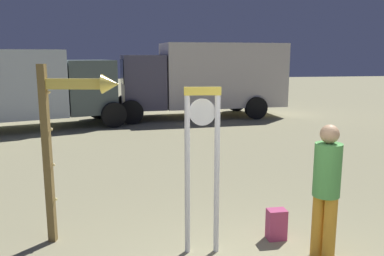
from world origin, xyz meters
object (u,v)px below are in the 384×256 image
at_px(standing_clock, 202,155).
at_px(box_truck_far, 8,86).
at_px(arrow_sign, 70,124).
at_px(backpack, 276,224).
at_px(box_truck_near, 206,77).
at_px(person_near_clock, 326,186).

relative_size(standing_clock, box_truck_far, 0.29).
bearing_deg(arrow_sign, standing_clock, -18.95).
bearing_deg(standing_clock, backpack, 9.35).
distance_m(standing_clock, arrow_sign, 1.80).
xyz_separation_m(arrow_sign, box_truck_far, (-3.18, 8.91, -0.14)).
bearing_deg(box_truck_near, arrow_sign, -110.58).
bearing_deg(box_truck_near, person_near_clock, -94.43).
bearing_deg(backpack, standing_clock, -170.65).
bearing_deg(standing_clock, person_near_clock, -16.51).
height_order(standing_clock, arrow_sign, arrow_sign).
bearing_deg(backpack, box_truck_near, 83.42).
bearing_deg(box_truck_far, arrow_sign, -70.39).
height_order(standing_clock, box_truck_far, box_truck_far).
bearing_deg(person_near_clock, arrow_sign, 162.19).
xyz_separation_m(person_near_clock, backpack, (-0.38, 0.62, -0.76)).
xyz_separation_m(standing_clock, box_truck_near, (2.40, 11.43, 0.35)).
bearing_deg(box_truck_far, standing_clock, -62.93).
xyz_separation_m(arrow_sign, person_near_clock, (3.16, -1.01, -0.69)).
xyz_separation_m(backpack, box_truck_far, (-5.95, 9.30, 1.31)).
height_order(arrow_sign, backpack, arrow_sign).
distance_m(arrow_sign, box_truck_far, 9.46).
xyz_separation_m(standing_clock, backpack, (1.11, 0.18, -1.10)).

